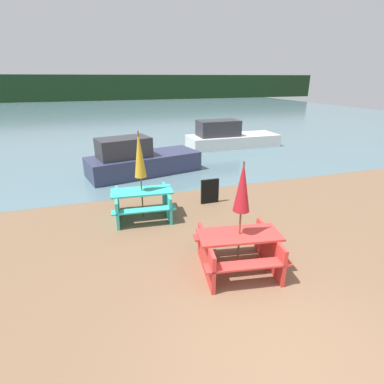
% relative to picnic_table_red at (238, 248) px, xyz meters
% --- Properties ---
extents(ground_plane, '(60.00, 60.00, 0.00)m').
position_rel_picnic_table_red_xyz_m(ground_plane, '(-0.32, -2.08, -0.47)').
color(ground_plane, brown).
extents(water, '(60.00, 50.00, 0.00)m').
position_rel_picnic_table_red_xyz_m(water, '(-0.32, 29.48, -0.47)').
color(water, slate).
rests_on(water, ground_plane).
extents(far_treeline, '(80.00, 1.60, 4.00)m').
position_rel_picnic_table_red_xyz_m(far_treeline, '(-0.32, 49.48, 1.53)').
color(far_treeline, '#193319').
rests_on(far_treeline, water).
extents(picnic_table_red, '(1.76, 1.61, 0.79)m').
position_rel_picnic_table_red_xyz_m(picnic_table_red, '(0.00, 0.00, 0.00)').
color(picnic_table_red, red).
rests_on(picnic_table_red, ground_plane).
extents(picnic_table_teal, '(1.72, 1.51, 0.76)m').
position_rel_picnic_table_red_xyz_m(picnic_table_teal, '(-1.39, 2.98, -0.01)').
color(picnic_table_teal, '#33B7A8').
rests_on(picnic_table_teal, ground_plane).
extents(umbrella_crimson, '(0.31, 0.31, 2.21)m').
position_rel_picnic_table_red_xyz_m(umbrella_crimson, '(0.00, 0.00, 1.25)').
color(umbrella_crimson, brown).
rests_on(umbrella_crimson, ground_plane).
extents(umbrella_gold, '(0.31, 0.31, 2.34)m').
position_rel_picnic_table_red_xyz_m(umbrella_gold, '(-1.39, 2.98, 1.26)').
color(umbrella_gold, brown).
rests_on(umbrella_gold, ground_plane).
extents(boat, '(4.59, 2.54, 1.48)m').
position_rel_picnic_table_red_xyz_m(boat, '(-0.84, 6.93, 0.08)').
color(boat, '#333856').
rests_on(boat, water).
extents(boat_second, '(4.97, 1.76, 1.46)m').
position_rel_picnic_table_red_xyz_m(boat_second, '(4.55, 10.38, 0.06)').
color(boat_second, silver).
rests_on(boat_second, water).
extents(signboard, '(0.55, 0.08, 0.75)m').
position_rel_picnic_table_red_xyz_m(signboard, '(0.69, 3.31, -0.10)').
color(signboard, black).
rests_on(signboard, ground_plane).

